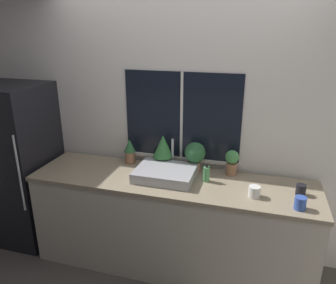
# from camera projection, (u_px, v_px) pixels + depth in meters

# --- Properties ---
(wall_back) EXTENTS (8.00, 0.09, 2.70)m
(wall_back) POSITION_uv_depth(u_px,v_px,m) (183.00, 119.00, 3.11)
(wall_back) COLOR silver
(wall_back) RESTS_ON ground_plane
(wall_left) EXTENTS (0.06, 7.00, 2.70)m
(wall_left) POSITION_uv_depth(u_px,v_px,m) (31.00, 91.00, 4.43)
(wall_left) COLOR silver
(wall_left) RESTS_ON ground_plane
(counter) EXTENTS (2.54, 0.67, 0.90)m
(counter) POSITION_uv_depth(u_px,v_px,m) (171.00, 223.00, 3.05)
(counter) COLOR beige
(counter) RESTS_ON ground_plane
(refrigerator) EXTENTS (0.71, 0.69, 1.66)m
(refrigerator) POSITION_uv_depth(u_px,v_px,m) (17.00, 164.00, 3.40)
(refrigerator) COLOR black
(refrigerator) RESTS_ON ground_plane
(sink) EXTENTS (0.52, 0.47, 0.29)m
(sink) POSITION_uv_depth(u_px,v_px,m) (165.00, 173.00, 2.92)
(sink) COLOR #ADADB2
(sink) RESTS_ON counter
(potted_plant_far_left) EXTENTS (0.11, 0.11, 0.24)m
(potted_plant_far_left) POSITION_uv_depth(u_px,v_px,m) (130.00, 150.00, 3.22)
(potted_plant_far_left) COLOR #9E6B4C
(potted_plant_far_left) RESTS_ON counter
(potted_plant_center_left) EXTENTS (0.19, 0.19, 0.32)m
(potted_plant_center_left) POSITION_uv_depth(u_px,v_px,m) (163.00, 148.00, 3.11)
(potted_plant_center_left) COLOR #9E6B4C
(potted_plant_center_left) RESTS_ON counter
(potted_plant_center_right) EXTENTS (0.19, 0.19, 0.28)m
(potted_plant_center_right) POSITION_uv_depth(u_px,v_px,m) (195.00, 154.00, 3.03)
(potted_plant_center_right) COLOR #9E6B4C
(potted_plant_center_right) RESTS_ON counter
(potted_plant_far_right) EXTENTS (0.12, 0.12, 0.24)m
(potted_plant_far_right) POSITION_uv_depth(u_px,v_px,m) (232.00, 161.00, 2.95)
(potted_plant_far_right) COLOR #9E6B4C
(potted_plant_far_right) RESTS_ON counter
(soap_bottle) EXTENTS (0.05, 0.05, 0.17)m
(soap_bottle) POSITION_uv_depth(u_px,v_px,m) (206.00, 174.00, 2.85)
(soap_bottle) COLOR #519E5B
(soap_bottle) RESTS_ON counter
(mug_black) EXTENTS (0.08, 0.08, 0.09)m
(mug_black) POSITION_uv_depth(u_px,v_px,m) (301.00, 190.00, 2.63)
(mug_black) COLOR black
(mug_black) RESTS_ON counter
(mug_blue) EXTENTS (0.09, 0.09, 0.10)m
(mug_blue) POSITION_uv_depth(u_px,v_px,m) (300.00, 203.00, 2.42)
(mug_blue) COLOR #3351AD
(mug_blue) RESTS_ON counter
(mug_white) EXTENTS (0.09, 0.09, 0.09)m
(mug_white) POSITION_uv_depth(u_px,v_px,m) (254.00, 192.00, 2.60)
(mug_white) COLOR white
(mug_white) RESTS_ON counter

